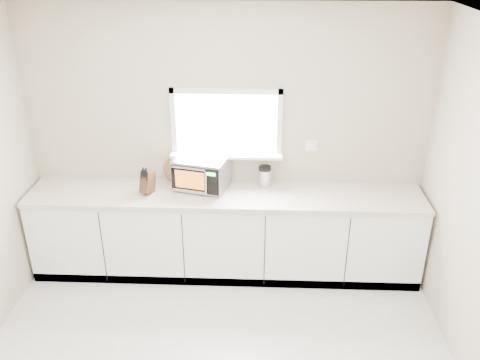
{
  "coord_description": "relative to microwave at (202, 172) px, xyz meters",
  "views": [
    {
      "loc": [
        0.33,
        -2.76,
        3.23
      ],
      "look_at": [
        0.15,
        1.55,
        1.14
      ],
      "focal_mm": 38.0,
      "sensor_mm": 36.0,
      "label": 1
    }
  ],
  "objects": [
    {
      "name": "knife_block",
      "position": [
        -0.52,
        -0.14,
        -0.05
      ],
      "size": [
        0.15,
        0.22,
        0.29
      ],
      "rotation": [
        0.0,
        0.0,
        -0.31
      ],
      "color": "#472D19",
      "rests_on": "countertop"
    },
    {
      "name": "microwave",
      "position": [
        0.0,
        0.0,
        0.0
      ],
      "size": [
        0.58,
        0.5,
        0.33
      ],
      "rotation": [
        0.0,
        0.0,
        -0.24
      ],
      "color": "black",
      "rests_on": "countertop"
    },
    {
      "name": "back_wall",
      "position": [
        0.24,
        0.19,
        0.27
      ],
      "size": [
        4.0,
        0.17,
        2.7
      ],
      "color": "#BCB095",
      "rests_on": "ground"
    },
    {
      "name": "cabinets",
      "position": [
        0.24,
        -0.11,
        -0.65
      ],
      "size": [
        3.92,
        0.6,
        0.88
      ],
      "primitive_type": "cube",
      "color": "white",
      "rests_on": "ground"
    },
    {
      "name": "cutting_board",
      "position": [
        -0.28,
        0.13,
        -0.04
      ],
      "size": [
        0.27,
        0.07,
        0.27
      ],
      "primitive_type": "cylinder",
      "rotation": [
        1.4,
        0.0,
        0.0
      ],
      "color": "olive",
      "rests_on": "countertop"
    },
    {
      "name": "coffee_grinder",
      "position": [
        0.63,
        0.06,
        -0.06
      ],
      "size": [
        0.13,
        0.13,
        0.22
      ],
      "rotation": [
        0.0,
        0.0,
        0.07
      ],
      "color": "#B7B9BF",
      "rests_on": "countertop"
    },
    {
      "name": "countertop",
      "position": [
        0.24,
        -0.12,
        -0.19
      ],
      "size": [
        3.92,
        0.64,
        0.04
      ],
      "primitive_type": "cube",
      "color": "beige",
      "rests_on": "cabinets"
    }
  ]
}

